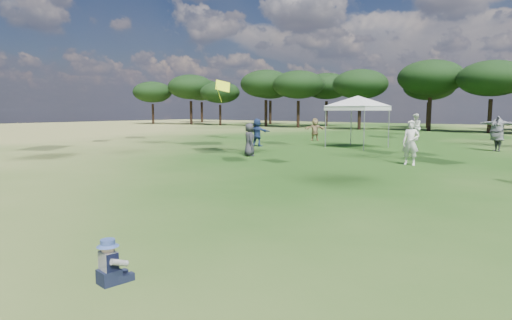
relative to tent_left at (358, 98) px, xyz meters
The scene contains 3 objects.
tent_left is the anchor object (origin of this frame).
toddler 21.40m from the tent_left, 74.74° to the right, with size 0.41×0.44×0.58m.
festival_crowd 8.16m from the tent_left, 18.17° to the left, with size 28.78×22.60×1.93m.
Camera 1 is at (3.93, -1.25, 2.19)m, focal length 30.00 mm.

